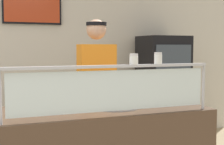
# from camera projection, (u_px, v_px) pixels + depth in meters

# --- Properties ---
(shop_rear_unit) EXTENTS (6.22, 0.13, 2.70)m
(shop_rear_unit) POSITION_uv_depth(u_px,v_px,m) (53.00, 55.00, 4.77)
(shop_rear_unit) COLOR beige
(shop_rear_unit) RESTS_ON ground
(sneeze_guard) EXTENTS (1.64, 0.06, 0.39)m
(sneeze_guard) POSITION_uv_depth(u_px,v_px,m) (113.00, 83.00, 2.44)
(sneeze_guard) COLOR #B2B5BC
(sneeze_guard) RESTS_ON serving_counter
(pizza_tray) EXTENTS (0.44, 0.44, 0.04)m
(pizza_tray) POSITION_uv_depth(u_px,v_px,m) (115.00, 105.00, 2.82)
(pizza_tray) COLOR #9EA0A8
(pizza_tray) RESTS_ON serving_counter
(pizza_server) EXTENTS (0.11, 0.29, 0.01)m
(pizza_server) POSITION_uv_depth(u_px,v_px,m) (114.00, 103.00, 2.79)
(pizza_server) COLOR #ADAFB7
(pizza_server) RESTS_ON pizza_tray
(parmesan_shaker) EXTENTS (0.07, 0.07, 0.08)m
(parmesan_shaker) POSITION_uv_depth(u_px,v_px,m) (134.00, 60.00, 2.48)
(parmesan_shaker) COLOR white
(parmesan_shaker) RESTS_ON sneeze_guard
(pepper_flake_shaker) EXTENTS (0.06, 0.06, 0.09)m
(pepper_flake_shaker) POSITION_uv_depth(u_px,v_px,m) (158.00, 59.00, 2.55)
(pepper_flake_shaker) COLOR white
(pepper_flake_shaker) RESTS_ON sneeze_guard
(worker_figure) EXTENTS (0.41, 0.50, 1.76)m
(worker_figure) POSITION_uv_depth(u_px,v_px,m) (97.00, 91.00, 3.44)
(worker_figure) COLOR #23232D
(worker_figure) RESTS_ON ground
(drink_fridge) EXTENTS (0.67, 0.61, 1.64)m
(drink_fridge) POSITION_uv_depth(u_px,v_px,m) (163.00, 90.00, 4.96)
(drink_fridge) COLOR black
(drink_fridge) RESTS_ON ground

